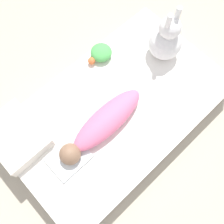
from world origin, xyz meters
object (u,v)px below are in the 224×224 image
at_px(swaddled_baby, 102,125).
at_px(turtle_plush, 101,53).
at_px(pillow, 16,137).
at_px(bunny_plush, 166,40).

relative_size(swaddled_baby, turtle_plush, 3.41).
height_order(pillow, turtle_plush, pillow).
xyz_separation_m(pillow, bunny_plush, (-1.06, 0.18, 0.09)).
distance_m(swaddled_baby, turtle_plush, 0.50).
height_order(bunny_plush, turtle_plush, bunny_plush).
relative_size(pillow, bunny_plush, 0.91).
xyz_separation_m(swaddled_baby, pillow, (0.41, -0.29, -0.02)).
xyz_separation_m(swaddled_baby, bunny_plush, (-0.65, -0.11, 0.08)).
distance_m(pillow, bunny_plush, 1.08).
height_order(swaddled_baby, turtle_plush, swaddled_baby).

